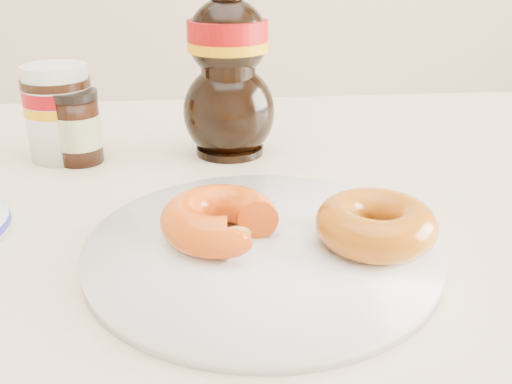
{
  "coord_description": "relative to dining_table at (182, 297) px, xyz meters",
  "views": [
    {
      "loc": [
        0.03,
        -0.38,
        0.98
      ],
      "look_at": [
        0.07,
        0.08,
        0.79
      ],
      "focal_mm": 40.0,
      "sensor_mm": 36.0,
      "label": 1
    }
  ],
  "objects": [
    {
      "name": "nutella_jar",
      "position": [
        -0.14,
        0.19,
        0.14
      ],
      "size": [
        0.08,
        0.08,
        0.11
      ],
      "rotation": [
        0.0,
        0.0,
        0.16
      ],
      "color": "white",
      "rests_on": "dining_table"
    },
    {
      "name": "dining_table",
      "position": [
        0.0,
        0.0,
        0.0
      ],
      "size": [
        1.4,
        0.9,
        0.75
      ],
      "color": "beige",
      "rests_on": "ground"
    },
    {
      "name": "dark_jar",
      "position": [
        -0.12,
        0.17,
        0.12
      ],
      "size": [
        0.05,
        0.05,
        0.08
      ],
      "rotation": [
        0.0,
        0.0,
        -0.26
      ],
      "color": "black",
      "rests_on": "dining_table"
    },
    {
      "name": "syrup_bottle",
      "position": [
        0.06,
        0.18,
        0.19
      ],
      "size": [
        0.11,
        0.1,
        0.21
      ],
      "primitive_type": null,
      "rotation": [
        0.0,
        0.0,
        -0.06
      ],
      "color": "black",
      "rests_on": "dining_table"
    },
    {
      "name": "donut_bitten",
      "position": [
        0.04,
        -0.06,
        0.11
      ],
      "size": [
        0.1,
        0.1,
        0.03
      ],
      "primitive_type": "torus",
      "rotation": [
        0.0,
        0.0,
        -0.05
      ],
      "color": "#DF4B0C",
      "rests_on": "plate"
    },
    {
      "name": "donut_whole",
      "position": [
        0.16,
        -0.09,
        0.11
      ],
      "size": [
        0.1,
        0.1,
        0.03
      ],
      "primitive_type": "torus",
      "rotation": [
        0.0,
        0.0,
        0.1
      ],
      "color": "#AB410B",
      "rests_on": "plate"
    },
    {
      "name": "plate",
      "position": [
        0.07,
        -0.07,
        0.09
      ],
      "size": [
        0.29,
        0.29,
        0.01
      ],
      "color": "white",
      "rests_on": "dining_table"
    }
  ]
}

